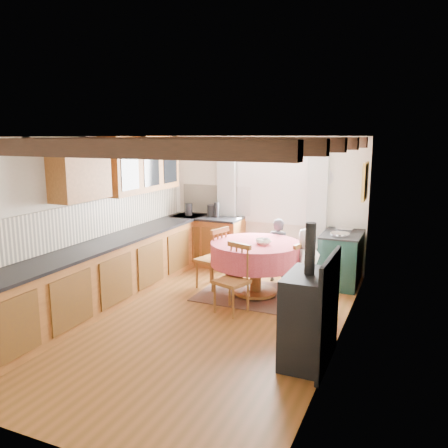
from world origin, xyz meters
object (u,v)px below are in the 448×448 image
at_px(child_far, 278,250).
at_px(chair_right, 309,274).
at_px(cast_iron_stove, 308,294).
at_px(aga_range, 341,258).
at_px(child_right, 307,265).
at_px(dining_table, 256,269).
at_px(chair_left, 211,257).
at_px(chair_near, 231,279).
at_px(cup, 266,241).

bearing_deg(child_far, chair_right, 129.72).
height_order(chair_right, cast_iron_stove, cast_iron_stove).
height_order(chair_right, aga_range, chair_right).
relative_size(aga_range, child_far, 0.89).
height_order(child_far, child_right, child_right).
bearing_deg(child_far, child_right, 131.71).
relative_size(child_far, child_right, 0.98).
bearing_deg(cast_iron_stove, chair_right, 102.67).
bearing_deg(chair_right, aga_range, -2.01).
bearing_deg(dining_table, chair_left, 176.07).
distance_m(cast_iron_stove, child_right, 1.90).
relative_size(aga_range, child_right, 0.87).
xyz_separation_m(chair_left, chair_right, (1.60, -0.10, -0.06)).
bearing_deg(chair_near, cup, 91.11).
bearing_deg(aga_range, chair_left, -152.16).
distance_m(chair_right, child_far, 1.10).
height_order(chair_near, chair_right, chair_near).
distance_m(cast_iron_stove, cup, 2.02).
bearing_deg(child_right, chair_left, 99.84).
relative_size(cast_iron_stove, child_far, 1.43).
xyz_separation_m(child_right, cup, (-0.60, -0.11, 0.32)).
bearing_deg(child_right, aga_range, -10.06).
bearing_deg(child_far, dining_table, 80.38).
bearing_deg(chair_near, chair_left, 147.55).
distance_m(chair_near, child_far, 1.59).
bearing_deg(chair_left, chair_right, 101.21).
relative_size(chair_right, cast_iron_stove, 0.58).
bearing_deg(cup, dining_table, 167.41).
relative_size(chair_near, cup, 10.03).
bearing_deg(aga_range, child_right, -109.16).
bearing_deg(chair_right, child_right, 39.03).
relative_size(dining_table, child_right, 1.25).
distance_m(chair_left, chair_right, 1.60).
xyz_separation_m(cast_iron_stove, child_right, (-0.45, 1.83, -0.22)).
height_order(aga_range, cast_iron_stove, cast_iron_stove).
relative_size(dining_table, aga_range, 1.44).
bearing_deg(child_far, chair_near, 82.08).
xyz_separation_m(chair_right, child_far, (-0.72, 0.82, 0.09)).
xyz_separation_m(chair_near, chair_left, (-0.70, 0.85, 0.02)).
xyz_separation_m(chair_left, child_far, (0.88, 0.72, 0.04)).
bearing_deg(cup, child_right, 10.26).
distance_m(chair_right, child_right, 0.17).
height_order(chair_left, cast_iron_stove, cast_iron_stove).
distance_m(dining_table, chair_right, 0.83).
bearing_deg(child_right, child_far, 52.10).
distance_m(chair_near, cup, 0.89).
distance_m(chair_left, cup, 1.01).
relative_size(chair_left, child_right, 0.91).
bearing_deg(aga_range, chair_near, -122.54).
bearing_deg(aga_range, child_far, -164.92).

